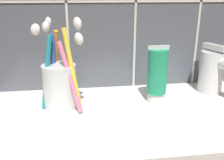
% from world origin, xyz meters
% --- Properties ---
extents(sink_counter, '(0.63, 0.30, 0.02)m').
position_xyz_m(sink_counter, '(0.00, 0.00, 0.01)').
color(sink_counter, white).
rests_on(sink_counter, ground).
extents(toothbrush_cup, '(0.10, 0.13, 0.19)m').
position_xyz_m(toothbrush_cup, '(-0.16, 0.04, 0.07)').
color(toothbrush_cup, silver).
rests_on(toothbrush_cup, sink_counter).
extents(toothpaste_tube, '(0.04, 0.04, 0.12)m').
position_xyz_m(toothpaste_tube, '(0.04, 0.04, 0.08)').
color(toothpaste_tube, white).
rests_on(toothpaste_tube, sink_counter).
extents(sink_faucet, '(0.07, 0.13, 0.11)m').
position_xyz_m(sink_faucet, '(0.19, 0.07, 0.07)').
color(sink_faucet, silver).
rests_on(sink_faucet, sink_counter).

